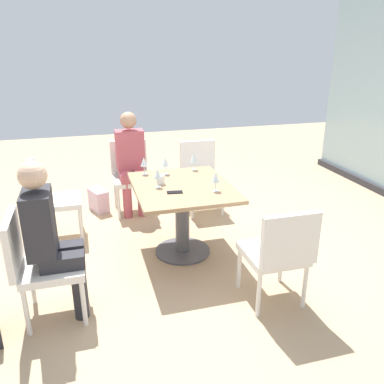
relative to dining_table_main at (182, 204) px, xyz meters
The scene contains 17 objects.
ground_plane 0.54m from the dining_table_main, ahead, with size 12.00×12.00×0.00m, color tan.
dining_table_main is the anchor object (origin of this frame).
chair_side_end 1.35m from the dining_table_main, 165.40° to the right, with size 0.50×0.46×0.87m.
chair_front_right 1.47m from the dining_table_main, 61.54° to the right, with size 0.46×0.50×0.87m.
chair_far_right 1.17m from the dining_table_main, 25.88° to the left, with size 0.51×0.46×0.87m.
chair_front_left 1.47m from the dining_table_main, 118.46° to the right, with size 0.46×0.50×0.87m.
chair_far_left 1.17m from the dining_table_main, 154.12° to the left, with size 0.51×0.46×0.87m.
person_side_end 1.26m from the dining_table_main, 164.14° to the right, with size 0.39×0.34×1.26m.
person_front_right 1.39m from the dining_table_main, 59.37° to the right, with size 0.34×0.39×1.26m.
wine_glass_0 0.51m from the dining_table_main, 168.10° to the right, with size 0.07×0.07×0.18m.
wine_glass_1 0.40m from the dining_table_main, 91.69° to the right, with size 0.07×0.07×0.18m.
wine_glass_2 0.48m from the dining_table_main, 47.20° to the left, with size 0.07×0.07×0.18m.
wine_glass_3 0.63m from the dining_table_main, 146.40° to the right, with size 0.07×0.07×0.18m.
wine_glass_4 0.61m from the dining_table_main, 151.28° to the left, with size 0.07×0.07×0.18m.
coffee_cup 0.32m from the dining_table_main, 115.77° to the right, with size 0.08×0.08×0.09m, color white.
cell_phone_on_table 0.29m from the dining_table_main, 32.89° to the right, with size 0.07×0.14×0.01m, color black.
handbag_0 1.60m from the dining_table_main, 150.36° to the right, with size 0.30×0.16×0.28m, color beige.
Camera 1 is at (3.50, -0.88, 2.01)m, focal length 36.92 mm.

